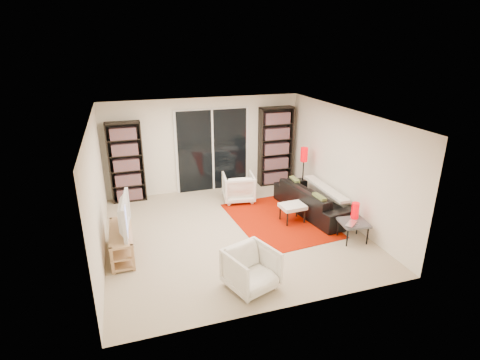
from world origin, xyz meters
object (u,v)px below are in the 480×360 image
bookshelf_right (276,146)px  armchair_front (251,269)px  tv_stand (122,242)px  armchair_back (238,187)px  sofa (314,200)px  bookshelf_left (126,162)px  side_table (353,224)px  ottoman (293,207)px  floor_lamp (304,160)px

bookshelf_right → armchair_front: bookshelf_right is taller
tv_stand → armchair_front: (1.92, -1.63, 0.07)m
tv_stand → armchair_back: bearing=32.3°
sofa → armchair_front: armchair_front is taller
bookshelf_right → bookshelf_left: bearing=180.0°
bookshelf_left → side_table: size_ratio=3.35×
tv_stand → side_table: tv_stand is taller
bookshelf_left → sofa: size_ratio=0.91×
tv_stand → sofa: sofa is taller
sofa → armchair_back: bearing=41.9°
armchair_back → armchair_front: armchair_back is taller
sofa → side_table: 1.38m
armchair_front → side_table: (2.40, 0.83, 0.02)m
bookshelf_right → armchair_front: 4.79m
bookshelf_right → tv_stand: (-4.08, -2.58, -0.79)m
bookshelf_right → ottoman: (-0.54, -2.29, -0.71)m
sofa → floor_lamp: floor_lamp is taller
bookshelf_left → ottoman: bearing=-34.7°
armchair_front → ottoman: bearing=30.4°
bookshelf_left → side_table: bearing=-39.6°
sofa → armchair_front: size_ratio=2.92×
side_table → bookshelf_left: bearing=140.4°
armchair_back → sofa: bearing=149.1°
tv_stand → floor_lamp: 4.69m
tv_stand → armchair_front: armchair_front is taller
bookshelf_left → armchair_front: 4.58m
bookshelf_left → tv_stand: bearing=-95.2°
tv_stand → armchair_front: 2.52m
armchair_back → ottoman: armchair_back is taller
tv_stand → ottoman: (3.54, 0.29, 0.08)m
sofa → armchair_back: armchair_back is taller
sofa → armchair_front: bearing=125.4°
ottoman → side_table: (0.78, -1.10, 0.02)m
side_table → floor_lamp: bearing=88.4°
bookshelf_left → bookshelf_right: (3.85, -0.00, 0.07)m
bookshelf_left → armchair_front: bearing=-68.2°
bookshelf_left → armchair_back: bearing=-18.0°
bookshelf_right → sofa: 2.14m
bookshelf_right → sofa: size_ratio=0.98×
bookshelf_right → tv_stand: 4.90m
armchair_front → tv_stand: bearing=120.3°
bookshelf_left → side_table: 5.34m
sofa → floor_lamp: 1.15m
tv_stand → floor_lamp: floor_lamp is taller
tv_stand → armchair_back: armchair_back is taller
ottoman → bookshelf_left: bearing=145.3°
sofa → armchair_front: (-2.29, -2.20, 0.02)m
ottoman → tv_stand: bearing=-175.3°
tv_stand → sofa: bearing=7.8°
armchair_back → floor_lamp: floor_lamp is taller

